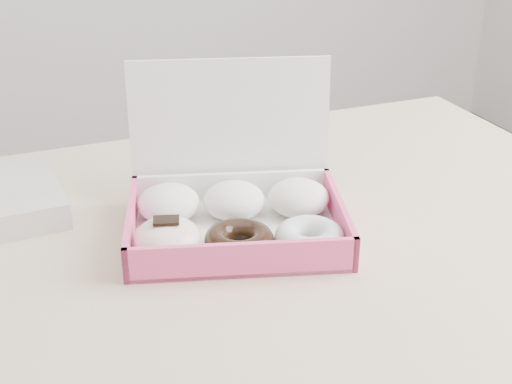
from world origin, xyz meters
name	(u,v)px	position (x,y,z in m)	size (l,w,h in m)	color
table	(243,277)	(0.00, 0.00, 0.67)	(1.20, 0.80, 0.75)	tan
donut_box	(233,209)	(-0.01, 0.00, 0.78)	(0.35, 0.32, 0.22)	white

